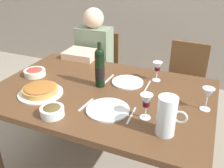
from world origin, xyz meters
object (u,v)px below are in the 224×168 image
object	(u,v)px
baked_tart	(40,90)
chair_left	(100,68)
dining_table	(102,102)
wine_glass_right_diner	(146,102)
wine_glass_centre	(157,67)
chair_right	(184,82)
salad_bowl	(35,72)
wine_glass_left_diner	(208,94)
diner_left	(90,65)
wine_bottle	(100,68)
olive_bowl	(52,111)
dinner_plate_right_setting	(108,109)
water_pitcher	(167,118)
dinner_plate_left_setting	(128,82)

from	to	relation	value
baked_tart	chair_left	size ratio (longest dim) A/B	0.34
dining_table	chair_left	bearing A→B (deg)	116.35
wine_glass_right_diner	wine_glass_centre	distance (m)	0.51
baked_tart	chair_right	size ratio (longest dim) A/B	0.34
wine_glass_centre	salad_bowl	bearing A→B (deg)	-162.41
dining_table	wine_glass_left_diner	distance (m)	0.71
diner_left	chair_left	bearing A→B (deg)	-90.24
baked_tart	wine_glass_centre	xyz separation A→B (m)	(0.67, 0.51, 0.08)
wine_bottle	wine_glass_left_diner	distance (m)	0.72
salad_bowl	wine_glass_left_diner	size ratio (longest dim) A/B	1.13
olive_bowl	wine_glass_left_diner	world-z (taller)	wine_glass_left_diner
wine_glass_left_diner	wine_glass_centre	size ratio (longest dim) A/B	0.98
baked_tart	olive_bowl	xyz separation A→B (m)	(0.23, -0.18, 0.00)
wine_glass_centre	dinner_plate_right_setting	world-z (taller)	wine_glass_centre
wine_bottle	water_pitcher	xyz separation A→B (m)	(0.54, -0.35, -0.05)
salad_bowl	dinner_plate_right_setting	bearing A→B (deg)	-17.89
salad_bowl	water_pitcher	bearing A→B (deg)	-16.21
water_pitcher	dinner_plate_left_setting	size ratio (longest dim) A/B	0.94
baked_tart	salad_bowl	bearing A→B (deg)	134.97
water_pitcher	diner_left	size ratio (longest dim) A/B	0.19
wine_glass_left_diner	wine_glass_centre	xyz separation A→B (m)	(-0.37, 0.28, -0.00)
wine_bottle	dinner_plate_right_setting	bearing A→B (deg)	-56.39
baked_tart	wine_glass_centre	size ratio (longest dim) A/B	2.04
dining_table	wine_glass_right_diner	bearing A→B (deg)	-27.68
water_pitcher	wine_glass_centre	bearing A→B (deg)	108.07
water_pitcher	diner_left	bearing A→B (deg)	134.54
dining_table	chair_right	world-z (taller)	chair_right
wine_bottle	chair_left	world-z (taller)	wine_bottle
salad_bowl	olive_bowl	world-z (taller)	olive_bowl
dining_table	water_pitcher	distance (m)	0.61
wine_glass_left_diner	wine_glass_right_diner	size ratio (longest dim) A/B	0.95
dining_table	diner_left	world-z (taller)	diner_left
water_pitcher	dinner_plate_left_setting	distance (m)	0.61
salad_bowl	dinner_plate_right_setting	distance (m)	0.76
olive_bowl	wine_glass_centre	world-z (taller)	wine_glass_centre
wine_glass_left_diner	diner_left	world-z (taller)	diner_left
wine_glass_left_diner	chair_left	bearing A→B (deg)	142.10
water_pitcher	wine_glass_centre	size ratio (longest dim) A/B	1.48
baked_tart	wine_glass_right_diner	bearing A→B (deg)	0.39
wine_glass_right_diner	chair_right	world-z (taller)	wine_glass_right_diner
chair_left	dinner_plate_left_setting	bearing A→B (deg)	126.98
dinner_plate_left_setting	chair_left	world-z (taller)	chair_left
wine_glass_right_diner	wine_glass_centre	xyz separation A→B (m)	(-0.06, 0.50, -0.00)
dining_table	baked_tart	size ratio (longest dim) A/B	5.01
olive_bowl	diner_left	size ratio (longest dim) A/B	0.12
baked_tart	dinner_plate_right_setting	world-z (taller)	baked_tart
salad_bowl	dinner_plate_left_setting	size ratio (longest dim) A/B	0.71
dining_table	olive_bowl	size ratio (longest dim) A/B	10.79
wine_bottle	wine_glass_left_diner	bearing A→B (deg)	-2.51
olive_bowl	chair_right	xyz separation A→B (m)	(0.59, 1.29, -0.30)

